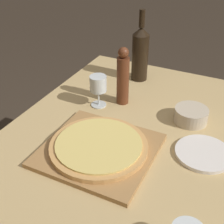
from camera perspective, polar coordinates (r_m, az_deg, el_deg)
dining_table at (r=1.29m, az=1.98°, el=-7.26°), size 0.89×1.29×0.73m
cutting_board at (r=1.14m, az=-2.41°, el=-6.99°), size 0.39×0.37×0.02m
pizza at (r=1.12m, az=-2.44°, el=-6.19°), size 0.35×0.35×0.02m
wine_bottle at (r=1.58m, az=5.18°, el=10.70°), size 0.08×0.08×0.35m
pepper_mill at (r=1.36m, az=2.01°, el=6.36°), size 0.05×0.05×0.26m
wine_glass at (r=1.35m, az=-2.54°, el=4.96°), size 0.07×0.07×0.14m
small_bowl at (r=1.32m, az=14.24°, el=-0.57°), size 0.14×0.14×0.06m
dinner_plate at (r=1.17m, az=16.38°, el=-7.24°), size 0.20×0.20×0.01m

